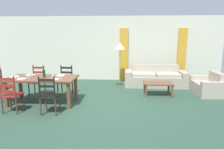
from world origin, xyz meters
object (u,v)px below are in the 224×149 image
Objects in this scene: wine_bottle at (44,73)px; coffee_cup_primary at (53,75)px; dining_chair_far_left at (37,81)px; standing_lamp at (120,48)px; dining_chair_head_west at (2,86)px; coffee_cup_secondary at (31,76)px; coffee_table at (158,85)px; wine_glass_near_right at (61,75)px; couch at (155,78)px; dining_chair_far_right at (66,81)px; dining_table at (42,80)px; dining_chair_near_right at (49,95)px; wine_glass_near_left at (29,74)px; dining_chair_near_left at (11,94)px; armchair_upholstered at (209,87)px.

wine_bottle is 0.25m from coffee_cup_primary.
standing_lamp reaches higher than dining_chair_far_left.
coffee_cup_secondary is at bearing -1.81° from dining_chair_head_west.
standing_lamp is at bearing 131.88° from coffee_table.
wine_glass_near_right reaches higher than coffee_cup_primary.
wine_bottle is 3.48m from coffee_table.
wine_bottle reaches higher than coffee_table.
couch is at bearing 30.15° from coffee_cup_secondary.
wine_glass_near_right is at bearing -38.99° from dining_chair_far_left.
dining_chair_far_right and dining_chair_head_west have the same top height.
couch reaches higher than dining_table.
dining_chair_near_right reaches higher than wine_glass_near_left.
coffee_cup_secondary is (-0.37, -0.01, -0.07)m from wine_bottle.
wine_glass_near_right is (1.08, 0.60, 0.38)m from dining_chair_near_left.
wine_glass_near_left reaches higher than coffee_cup_primary.
standing_lamp reaches higher than wine_glass_near_right.
wine_glass_near_left is at bearing -100.21° from coffee_cup_secondary.
dining_table is 4.11m from couch.
wine_bottle is at bearing 118.61° from dining_chair_near_right.
couch is at bearing 38.46° from wine_glass_near_right.
dining_chair_near_right is 0.82× the size of armchair_upholstered.
couch is at bearing 24.63° from dining_chair_far_right.
coffee_table is (3.87, 1.68, -0.12)m from dining_chair_near_left.
armchair_upholstered is at bearing 16.44° from wine_glass_near_right.
armchair_upholstered is at bearing 13.58° from wine_bottle.
wine_bottle is 0.53m from wine_glass_near_right.
dining_chair_head_west is 4.66m from coffee_table.
wine_glass_near_left is at bearing 141.12° from dining_chair_near_right.
dining_chair_near_right is at bearing -77.18° from coffee_cup_primary.
dining_chair_far_right is at bearing 1.87° from dining_chair_far_left.
wine_glass_near_right is 3.73m from couch.
dining_chair_far_right is at bearing 58.47° from dining_chair_near_left.
coffee_cup_primary is at bearing 12.34° from coffee_cup_secondary.
dining_table is 21.11× the size of coffee_cup_secondary.
wine_bottle is (0.56, 0.72, 0.39)m from dining_chair_near_left.
armchair_upholstered is (5.40, 1.32, -0.61)m from wine_glass_near_left.
couch is 1.88m from armchair_upholstered.
dining_chair_far_right is 0.42× the size of couch.
wine_glass_near_left is at bearing -166.30° from armchair_upholstered.
dining_chair_head_west is (-0.69, 0.73, 0.00)m from dining_chair_near_left.
dining_chair_near_left is 5.91m from armchair_upholstered.
wine_glass_near_right is at bearing -79.82° from dining_chair_far_right.
dining_chair_far_left is at bearing 122.74° from dining_chair_near_right.
coffee_cup_secondary is at bearing -167.66° from coffee_cup_primary.
dining_chair_far_left is 1.07× the size of coffee_table.
couch is (4.65, 2.16, -0.19)m from dining_chair_head_west.
dining_chair_far_right reaches higher than coffee_cup_secondary.
wine_glass_near_left is at bearing -159.97° from coffee_cup_primary.
coffee_cup_primary is (-0.14, -0.67, 0.32)m from dining_chair_far_right.
wine_glass_near_left is at bearing 179.28° from wine_glass_near_right.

